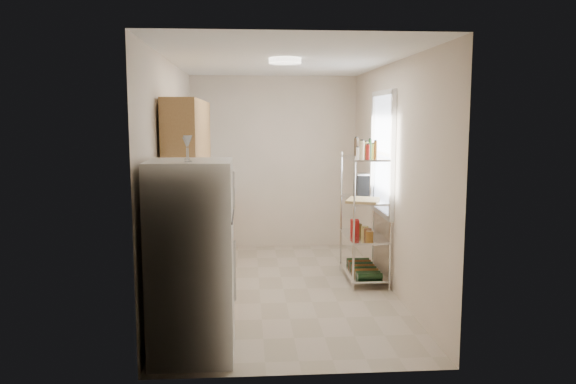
% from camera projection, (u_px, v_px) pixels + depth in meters
% --- Properties ---
extents(room, '(2.52, 4.42, 2.62)m').
position_uv_depth(room, '(283.00, 178.00, 6.35)').
color(room, '#BAAB97').
rests_on(room, ground).
extents(counter_run, '(0.63, 3.51, 0.90)m').
position_uv_depth(counter_run, '(206.00, 244.00, 6.83)').
color(counter_run, tan).
rests_on(counter_run, ground).
extents(upper_cabinets, '(0.33, 2.20, 0.72)m').
position_uv_depth(upper_cabinets, '(189.00, 133.00, 6.31)').
color(upper_cabinets, tan).
rests_on(upper_cabinets, room).
extents(range_hood, '(0.50, 0.60, 0.12)m').
position_uv_depth(range_hood, '(201.00, 164.00, 7.16)').
color(range_hood, '#B7BABC').
rests_on(range_hood, room).
extents(window, '(0.06, 1.00, 1.46)m').
position_uv_depth(window, '(383.00, 153.00, 6.75)').
color(window, white).
rests_on(window, room).
extents(bakers_rack, '(0.45, 0.90, 1.73)m').
position_uv_depth(bakers_rack, '(365.00, 191.00, 6.74)').
color(bakers_rack, silver).
rests_on(bakers_rack, ground).
extents(ceiling_dome, '(0.34, 0.34, 0.05)m').
position_uv_depth(ceiling_dome, '(285.00, 61.00, 5.89)').
color(ceiling_dome, white).
rests_on(ceiling_dome, room).
extents(refrigerator, '(0.67, 0.67, 1.64)m').
position_uv_depth(refrigerator, '(192.00, 260.00, 4.61)').
color(refrigerator, silver).
rests_on(refrigerator, ground).
extents(wine_glass_a, '(0.07, 0.07, 0.18)m').
position_uv_depth(wine_glass_a, '(187.00, 148.00, 4.56)').
color(wine_glass_a, silver).
rests_on(wine_glass_a, refrigerator).
extents(wine_glass_b, '(0.07, 0.07, 0.21)m').
position_uv_depth(wine_glass_b, '(188.00, 149.00, 4.34)').
color(wine_glass_b, silver).
rests_on(wine_glass_b, refrigerator).
extents(rice_cooker, '(0.27, 0.27, 0.22)m').
position_uv_depth(rice_cooker, '(203.00, 202.00, 6.46)').
color(rice_cooker, silver).
rests_on(rice_cooker, counter_run).
extents(frying_pan_large, '(0.26, 0.26, 0.04)m').
position_uv_depth(frying_pan_large, '(201.00, 200.00, 7.22)').
color(frying_pan_large, black).
rests_on(frying_pan_large, counter_run).
extents(frying_pan_small, '(0.28, 0.28, 0.04)m').
position_uv_depth(frying_pan_small, '(209.00, 199.00, 7.37)').
color(frying_pan_small, black).
rests_on(frying_pan_small, counter_run).
extents(cutting_board, '(0.47, 0.54, 0.03)m').
position_uv_depth(cutting_board, '(363.00, 200.00, 6.51)').
color(cutting_board, tan).
rests_on(cutting_board, bakers_rack).
extents(espresso_machine, '(0.16, 0.24, 0.27)m').
position_uv_depth(espresso_machine, '(361.00, 184.00, 7.07)').
color(espresso_machine, black).
rests_on(espresso_machine, bakers_rack).
extents(storage_bag, '(0.11, 0.15, 0.16)m').
position_uv_depth(storage_bag, '(355.00, 226.00, 6.96)').
color(storage_bag, '#A11713').
rests_on(storage_bag, bakers_rack).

